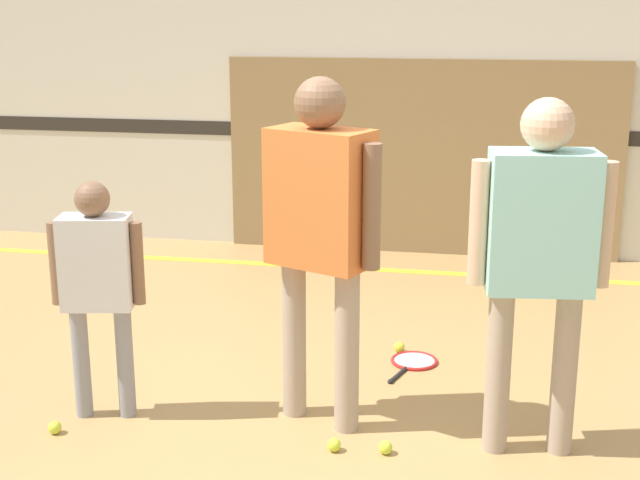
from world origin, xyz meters
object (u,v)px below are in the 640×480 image
Objects in this scene: racket_spare_on_floor at (413,362)px; tennis_ball_stray_left at (55,428)px; person_instructor at (320,216)px; person_student_right at (540,241)px; tennis_ball_near_instructor at (334,445)px; person_student_left at (97,275)px; tennis_ball_by_spare_racket at (399,347)px; tennis_ball_stray_right at (386,448)px.

tennis_ball_stray_left reaches higher than racket_spare_on_floor.
tennis_ball_stray_left is at bearing -35.95° from racket_spare_on_floor.
person_instructor is 1.04× the size of person_student_right.
tennis_ball_stray_left is at bearing -140.07° from person_instructor.
tennis_ball_near_instructor is 1.00× the size of tennis_ball_stray_left.
person_student_left is at bearing -6.41° from person_student_right.
racket_spare_on_floor is (0.41, 0.84, -1.08)m from person_instructor.
person_instructor is 26.68× the size of tennis_ball_near_instructor.
tennis_ball_stray_left is (-2.32, -0.26, -1.02)m from person_student_right.
person_student_left is at bearing -141.47° from tennis_ball_by_spare_racket.
tennis_ball_near_instructor is at bearing -175.69° from tennis_ball_stray_right.
tennis_ball_by_spare_racket is 1.00× the size of tennis_ball_stray_right.
tennis_ball_by_spare_racket is (0.19, 1.31, 0.00)m from tennis_ball_near_instructor.
person_student_right is at bearing 11.26° from tennis_ball_near_instructor.
person_student_right is 25.69× the size of tennis_ball_by_spare_racket.
racket_spare_on_floor is (1.53, 0.97, -0.76)m from person_student_left.
person_instructor is 1.49m from tennis_ball_by_spare_racket.
person_student_left is 18.89× the size of tennis_ball_stray_left.
tennis_ball_by_spare_racket is 2.11m from tennis_ball_stray_left.
person_instructor reaches higher than tennis_ball_near_instructor.
person_instructor reaches higher than person_student_right.
person_instructor reaches higher than racket_spare_on_floor.
tennis_ball_near_instructor is (0.13, -0.31, -1.06)m from person_instructor.
racket_spare_on_floor is 1.13m from tennis_ball_stray_right.
tennis_ball_near_instructor is (-0.29, -1.14, 0.02)m from racket_spare_on_floor.
tennis_ball_by_spare_racket is at bearing 27.95° from person_student_left.
person_instructor is at bearing -7.93° from racket_spare_on_floor.
person_instructor reaches higher than person_student_left.
person_instructor reaches higher than tennis_ball_stray_right.
person_instructor is 26.68× the size of tennis_ball_stray_right.
tennis_ball_stray_right is at bearing -87.50° from tennis_ball_by_spare_racket.
person_instructor is at bearing 16.53° from tennis_ball_stray_left.
person_instructor reaches higher than tennis_ball_by_spare_racket.
tennis_ball_near_instructor is at bearing -18.42° from person_student_left.
racket_spare_on_floor is at bearing 87.07° from person_instructor.
person_student_right is 1.55m from racket_spare_on_floor.
racket_spare_on_floor is at bearing 21.91° from person_student_left.
racket_spare_on_floor is 7.94× the size of tennis_ball_by_spare_racket.
tennis_ball_near_instructor and tennis_ball_by_spare_racket have the same top height.
tennis_ball_near_instructor is 1.32m from tennis_ball_by_spare_racket.
person_student_right reaches higher than tennis_ball_stray_left.
person_student_left is 1.67m from tennis_ball_stray_right.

